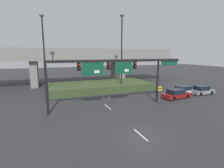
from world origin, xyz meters
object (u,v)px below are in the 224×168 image
Objects in this scene: signal_gantry at (116,68)px; parked_sedan_mid_right at (183,90)px; highway_light_pole_near at (122,52)px; parked_sedan_near_right at (176,94)px; speed_limit_sign at (160,92)px; parked_sedan_far_right at (202,90)px; highway_light_pole_far at (44,54)px.

signal_gantry is 14.51m from parked_sedan_mid_right.
parked_sedan_mid_right is (8.79, -6.53, -6.52)m from highway_light_pole_near.
parked_sedan_near_right is at bearing 4.61° from signal_gantry.
speed_limit_sign is at bearing -7.35° from signal_gantry.
parked_sedan_far_right is at bearing -33.19° from highway_light_pole_near.
highway_light_pole_far is (-8.45, 10.57, 1.77)m from signal_gantry.
signal_gantry reaches higher than parked_sedan_mid_right.
highway_light_pole_near is 2.79× the size of parked_sedan_near_right.
parked_sedan_mid_right is at bearing -19.83° from highway_light_pole_far.
highway_light_pole_far is at bearing 142.11° from speed_limit_sign.
parked_sedan_far_right is at bearing 12.53° from speed_limit_sign.
highway_light_pole_near reaches higher than highway_light_pole_far.
highway_light_pole_far is 24.21m from parked_sedan_mid_right.
speed_limit_sign is 0.56× the size of parked_sedan_mid_right.
parked_sedan_far_right is (16.50, 1.50, -4.40)m from signal_gantry.
highway_light_pole_far is (-13.22, 1.41, -0.34)m from highway_light_pole_near.
parked_sedan_mid_right is at bearing 156.03° from parked_sedan_far_right.
highway_light_pole_near is 3.07× the size of parked_sedan_mid_right.
highway_light_pole_far is 27.25m from parked_sedan_far_right.
speed_limit_sign reaches higher than parked_sedan_far_right.
parked_sedan_near_right is 3.57m from parked_sedan_mid_right.
highway_light_pole_far reaches higher than parked_sedan_near_right.
highway_light_pole_near is 3.17× the size of parked_sedan_far_right.
parked_sedan_near_right is at bearing -176.58° from parked_sedan_far_right.
speed_limit_sign is at bearing -37.89° from highway_light_pole_far.
signal_gantry reaches higher than parked_sedan_near_right.
signal_gantry is at bearing -117.54° from highway_light_pole_near.
signal_gantry is 10.55m from highway_light_pole_near.
highway_light_pole_far reaches higher than parked_sedan_mid_right.
parked_sedan_near_right is at bearing -55.57° from highway_light_pole_near.
parked_sedan_near_right is at bearing -147.03° from parked_sedan_mid_right.
highway_light_pole_far is 22.16m from parked_sedan_near_right.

